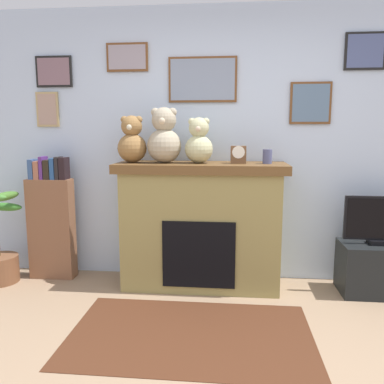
% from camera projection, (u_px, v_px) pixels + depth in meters
% --- Properties ---
extents(back_wall, '(5.20, 0.15, 2.60)m').
position_uv_depth(back_wall, '(231.00, 145.00, 3.83)').
color(back_wall, silver).
rests_on(back_wall, ground_plane).
extents(fireplace, '(1.54, 0.57, 1.16)m').
position_uv_depth(fireplace, '(200.00, 225.00, 3.66)').
color(fireplace, olive).
rests_on(fireplace, ground_plane).
extents(bookshelf, '(0.43, 0.16, 1.20)m').
position_uv_depth(bookshelf, '(51.00, 222.00, 3.86)').
color(bookshelf, brown).
rests_on(bookshelf, ground_plane).
extents(tv_stand, '(0.66, 0.40, 0.46)m').
position_uv_depth(tv_stand, '(377.00, 269.00, 3.51)').
color(tv_stand, black).
rests_on(tv_stand, ground_plane).
extents(television, '(0.64, 0.14, 0.43)m').
position_uv_depth(television, '(381.00, 221.00, 3.44)').
color(television, black).
rests_on(television, tv_stand).
extents(area_rug, '(1.74, 1.07, 0.01)m').
position_uv_depth(area_rug, '(190.00, 334.00, 2.83)').
color(area_rug, '#4A2716').
rests_on(area_rug, ground_plane).
extents(candle_jar, '(0.08, 0.08, 0.13)m').
position_uv_depth(candle_jar, '(267.00, 157.00, 3.48)').
color(candle_jar, '#4C517A').
rests_on(candle_jar, fireplace).
extents(mantel_clock, '(0.14, 0.10, 0.16)m').
position_uv_depth(mantel_clock, '(238.00, 155.00, 3.50)').
color(mantel_clock, brown).
rests_on(mantel_clock, fireplace).
extents(teddy_bear_tan, '(0.26, 0.26, 0.43)m').
position_uv_depth(teddy_bear_tan, '(132.00, 142.00, 3.58)').
color(teddy_bear_tan, olive).
rests_on(teddy_bear_tan, fireplace).
extents(teddy_bear_grey, '(0.31, 0.31, 0.50)m').
position_uv_depth(teddy_bear_grey, '(164.00, 138.00, 3.55)').
color(teddy_bear_grey, tan).
rests_on(teddy_bear_grey, fireplace).
extents(teddy_bear_cream, '(0.25, 0.25, 0.41)m').
position_uv_depth(teddy_bear_cream, '(198.00, 143.00, 3.52)').
color(teddy_bear_cream, '#BBBB8D').
rests_on(teddy_bear_cream, fireplace).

